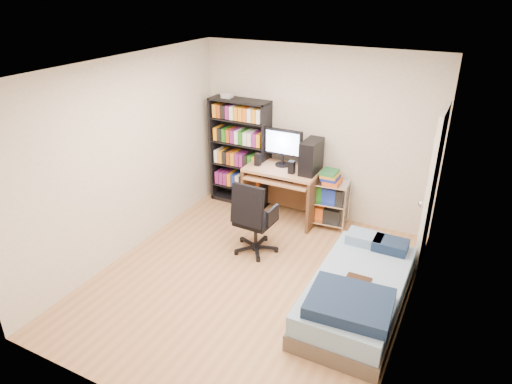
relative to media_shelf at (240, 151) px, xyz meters
The scene contains 7 objects.
room 2.20m from the media_shelf, 57.92° to the right, with size 3.58×4.08×2.58m.
media_shelf is the anchor object (origin of this frame).
computer_desk 0.95m from the media_shelf, 10.20° to the right, with size 1.07×0.62×1.35m.
office_chair 1.62m from the media_shelf, 54.69° to the right, with size 0.63×0.63×1.01m.
wire_cart 1.56m from the media_shelf, ahead, with size 0.56×0.43×0.86m.
bed 3.09m from the media_shelf, 36.76° to the right, with size 0.93×1.86×0.53m.
door 2.92m from the media_shelf, ahead, with size 0.12×0.80×2.00m.
Camera 1 is at (2.10, -3.99, 3.29)m, focal length 32.00 mm.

